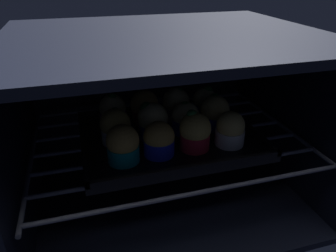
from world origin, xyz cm
name	(u,v)px	position (x,y,z in cm)	size (l,w,h in cm)	color
oven_cavity	(161,115)	(0.00, 26.25, 17.00)	(59.00, 47.00, 37.00)	black
oven_rack	(166,138)	(0.00, 22.00, 13.60)	(54.80, 42.00, 0.80)	#444756
baking_tray	(168,136)	(0.00, 20.72, 14.69)	(35.19, 28.10, 2.20)	black
muffin_row0_col0	(123,145)	(-10.39, 13.30, 18.47)	(5.85, 5.85, 7.06)	#0C8C84
muffin_row0_col1	(159,140)	(-3.74, 13.79, 18.11)	(5.79, 5.79, 6.51)	#1928B7
muffin_row0_col2	(195,132)	(3.28, 13.98, 18.69)	(6.00, 6.00, 7.74)	red
muffin_row0_col3	(230,130)	(10.37, 13.57, 18.29)	(5.69, 5.69, 6.78)	silver
muffin_row1_col0	(115,127)	(-10.68, 20.62, 18.43)	(6.01, 6.01, 6.94)	silver
muffin_row1_col1	(153,121)	(-3.27, 20.41, 18.78)	(6.06, 6.06, 7.49)	#1928B7
muffin_row1_col2	(185,119)	(3.76, 20.74, 18.24)	(5.73, 5.73, 6.75)	#1928B7
muffin_row1_col3	(215,113)	(10.29, 20.79, 18.72)	(6.16, 6.16, 7.47)	#1928B7
muffin_row2_col0	(113,111)	(-10.23, 27.86, 18.56)	(5.69, 5.69, 7.46)	#7A238C
muffin_row2_col1	(144,107)	(-3.31, 27.83, 18.61)	(6.19, 6.19, 7.29)	red
muffin_row2_col2	(176,105)	(3.84, 27.54, 18.59)	(6.06, 6.06, 7.30)	silver
muffin_row2_col3	(204,103)	(10.66, 27.56, 18.26)	(5.69, 5.69, 7.08)	#1928B7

